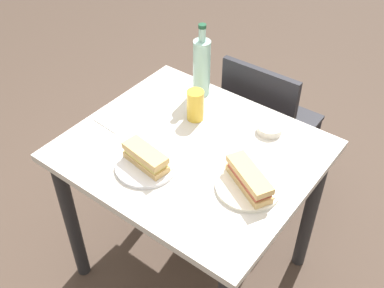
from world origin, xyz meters
name	(u,v)px	position (x,y,z in m)	size (l,w,h in m)	color
ground_plane	(192,265)	(0.00, 0.00, 0.00)	(8.00, 8.00, 0.00)	#47382D
dining_table	(192,174)	(0.00, 0.00, 0.63)	(0.93, 0.80, 0.77)	beige
chair_far	(265,125)	(0.00, 0.60, 0.51)	(0.41, 0.41, 0.88)	black
plate_near	(146,166)	(-0.07, -0.19, 0.78)	(0.23, 0.23, 0.01)	white
baguette_sandwich_near	(146,157)	(-0.07, -0.19, 0.82)	(0.19, 0.09, 0.07)	tan
knife_near	(155,155)	(-0.07, -0.13, 0.79)	(0.18, 0.04, 0.01)	silver
plate_far	(248,187)	(0.29, -0.05, 0.78)	(0.23, 0.23, 0.01)	silver
baguette_sandwich_far	(249,179)	(0.29, -0.05, 0.82)	(0.22, 0.16, 0.07)	tan
knife_far	(260,178)	(0.30, 0.00, 0.79)	(0.16, 0.10, 0.01)	silver
water_bottle	(202,66)	(-0.19, 0.32, 0.91)	(0.07, 0.07, 0.33)	#99C6B7
beer_glass	(195,105)	(-0.10, 0.16, 0.84)	(0.07, 0.07, 0.13)	gold
olive_bowl	(270,129)	(0.19, 0.27, 0.79)	(0.10, 0.10, 0.03)	silver
paper_napkin	(118,119)	(-0.35, -0.04, 0.78)	(0.14, 0.14, 0.00)	white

